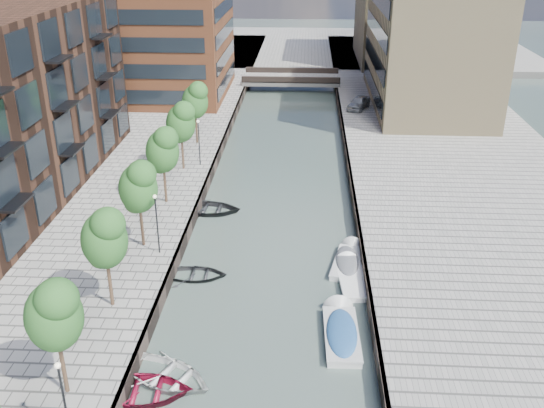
# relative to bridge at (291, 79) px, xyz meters

# --- Properties ---
(water) EXTENTS (300.00, 300.00, 0.00)m
(water) POSITION_rel_bridge_xyz_m (0.00, -32.00, -1.39)
(water) COLOR #38473F
(water) RESTS_ON ground
(quay_right) EXTENTS (20.00, 140.00, 1.00)m
(quay_right) POSITION_rel_bridge_xyz_m (16.00, -32.00, -0.89)
(quay_right) COLOR gray
(quay_right) RESTS_ON ground
(quay_wall_left) EXTENTS (0.25, 140.00, 1.00)m
(quay_wall_left) POSITION_rel_bridge_xyz_m (-6.10, -32.00, -0.89)
(quay_wall_left) COLOR #332823
(quay_wall_left) RESTS_ON ground
(quay_wall_right) EXTENTS (0.25, 140.00, 1.00)m
(quay_wall_right) POSITION_rel_bridge_xyz_m (6.10, -32.00, -0.89)
(quay_wall_right) COLOR #332823
(quay_wall_right) RESTS_ON ground
(far_closure) EXTENTS (80.00, 40.00, 1.00)m
(far_closure) POSITION_rel_bridge_xyz_m (0.00, 28.00, -0.89)
(far_closure) COLOR gray
(far_closure) RESTS_ON ground
(tan_block_near) EXTENTS (12.00, 25.00, 14.00)m
(tan_block_near) POSITION_rel_bridge_xyz_m (16.00, -10.00, 6.61)
(tan_block_near) COLOR #9D8960
(tan_block_near) RESTS_ON quay_right
(tan_block_far) EXTENTS (12.00, 20.00, 16.00)m
(tan_block_far) POSITION_rel_bridge_xyz_m (16.00, 16.00, 7.61)
(tan_block_far) COLOR #9D8960
(tan_block_far) RESTS_ON quay_right
(bridge) EXTENTS (13.00, 6.00, 1.30)m
(bridge) POSITION_rel_bridge_xyz_m (0.00, 0.00, 0.00)
(bridge) COLOR gray
(bridge) RESTS_ON ground
(tree_1) EXTENTS (2.50, 2.50, 5.95)m
(tree_1) POSITION_rel_bridge_xyz_m (-8.50, -61.00, 3.92)
(tree_1) COLOR #382619
(tree_1) RESTS_ON quay_left
(tree_2) EXTENTS (2.50, 2.50, 5.95)m
(tree_2) POSITION_rel_bridge_xyz_m (-8.50, -54.00, 3.92)
(tree_2) COLOR #382619
(tree_2) RESTS_ON quay_left
(tree_3) EXTENTS (2.50, 2.50, 5.95)m
(tree_3) POSITION_rel_bridge_xyz_m (-8.50, -47.00, 3.92)
(tree_3) COLOR #382619
(tree_3) RESTS_ON quay_left
(tree_4) EXTENTS (2.50, 2.50, 5.95)m
(tree_4) POSITION_rel_bridge_xyz_m (-8.50, -40.00, 3.92)
(tree_4) COLOR #382619
(tree_4) RESTS_ON quay_left
(tree_5) EXTENTS (2.50, 2.50, 5.95)m
(tree_5) POSITION_rel_bridge_xyz_m (-8.50, -33.00, 3.92)
(tree_5) COLOR #382619
(tree_5) RESTS_ON quay_left
(tree_6) EXTENTS (2.50, 2.50, 5.95)m
(tree_6) POSITION_rel_bridge_xyz_m (-8.50, -26.00, 3.92)
(tree_6) COLOR #382619
(tree_6) RESTS_ON quay_left
(lamp_0) EXTENTS (0.24, 0.24, 4.12)m
(lamp_0) POSITION_rel_bridge_xyz_m (-7.20, -64.00, 2.12)
(lamp_0) COLOR black
(lamp_0) RESTS_ON quay_left
(lamp_1) EXTENTS (0.24, 0.24, 4.12)m
(lamp_1) POSITION_rel_bridge_xyz_m (-7.20, -48.00, 2.12)
(lamp_1) COLOR black
(lamp_1) RESTS_ON quay_left
(lamp_2) EXTENTS (0.24, 0.24, 4.12)m
(lamp_2) POSITION_rel_bridge_xyz_m (-7.20, -32.00, 2.12)
(lamp_2) COLOR black
(lamp_2) RESTS_ON quay_left
(sloop_1) EXTENTS (4.07, 2.96, 0.83)m
(sloop_1) POSITION_rel_bridge_xyz_m (-4.64, -49.27, -1.39)
(sloop_1) COLOR #242527
(sloop_1) RESTS_ON ground
(sloop_2) EXTENTS (5.20, 3.86, 1.03)m
(sloop_2) POSITION_rel_bridge_xyz_m (-5.40, -60.05, -1.39)
(sloop_2) COLOR maroon
(sloop_2) RESTS_ON ground
(sloop_3) EXTENTS (5.92, 5.22, 1.02)m
(sloop_3) POSITION_rel_bridge_xyz_m (-4.40, -58.91, -1.39)
(sloop_3) COLOR silver
(sloop_3) RESTS_ON ground
(sloop_4) EXTENTS (5.32, 3.94, 1.06)m
(sloop_4) POSITION_rel_bridge_xyz_m (-5.33, -39.64, -1.39)
(sloop_4) COLOR black
(sloop_4) RESTS_ON ground
(motorboat_2) EXTENTS (2.03, 4.88, 1.59)m
(motorboat_2) POSITION_rel_bridge_xyz_m (5.21, -48.82, -1.30)
(motorboat_2) COLOR white
(motorboat_2) RESTS_ON ground
(motorboat_3) EXTENTS (1.97, 5.34, 1.77)m
(motorboat_3) POSITION_rel_bridge_xyz_m (4.32, -54.65, -1.18)
(motorboat_3) COLOR #B5B5B3
(motorboat_3) RESTS_ON ground
(motorboat_4) EXTENTS (2.55, 4.98, 1.58)m
(motorboat_4) POSITION_rel_bridge_xyz_m (5.15, -46.87, -1.20)
(motorboat_4) COLOR beige
(motorboat_4) RESTS_ON ground
(car) EXTENTS (3.30, 4.66, 1.47)m
(car) POSITION_rel_bridge_xyz_m (8.21, -13.05, 0.35)
(car) COLOR #A0A3A4
(car) RESTS_ON quay_right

